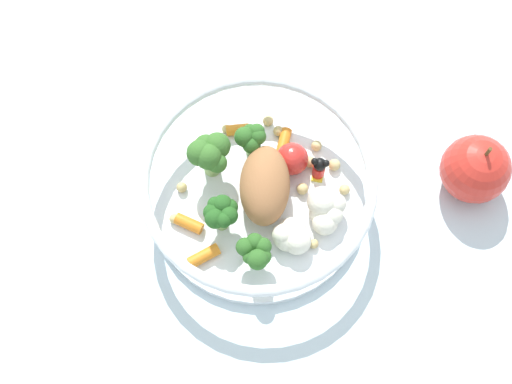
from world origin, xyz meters
TOP-DOWN VIEW (x-y plane):
  - ground_plane at (0.00, 0.00)m, footprint 2.40×2.40m
  - food_container at (-0.01, -0.00)m, footprint 0.23×0.23m
  - loose_apple at (0.17, 0.11)m, footprint 0.07×0.07m

SIDE VIEW (x-z plane):
  - ground_plane at x=0.00m, z-range 0.00..0.00m
  - food_container at x=-0.01m, z-range 0.00..0.07m
  - loose_apple at x=0.17m, z-range -0.01..0.07m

